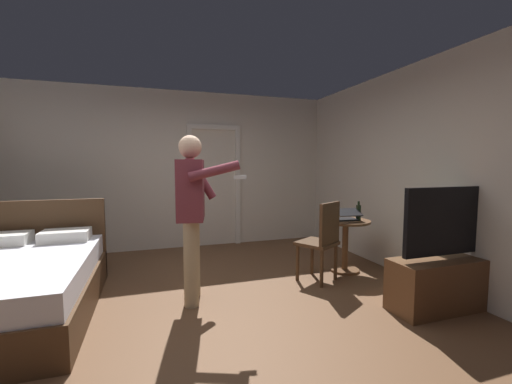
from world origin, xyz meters
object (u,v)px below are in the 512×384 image
object	(u,v)px
bottle_on_table	(358,212)
laptop	(345,217)
person_blue_shirt	(192,205)
side_table	(345,237)
suitcase_dark	(74,263)
suitcase_small	(80,254)
tv_flatscreen	(448,274)
bed	(14,286)
wooden_chair	(322,238)

from	to	relation	value
bottle_on_table	laptop	bearing A→B (deg)	168.01
person_blue_shirt	laptop	bearing A→B (deg)	7.65
bottle_on_table	side_table	bearing A→B (deg)	150.26
suitcase_dark	suitcase_small	size ratio (longest dim) A/B	0.87
tv_flatscreen	person_blue_shirt	xyz separation A→B (m)	(-2.40, 0.97, 0.67)
tv_flatscreen	suitcase_small	bearing A→B (deg)	146.95
bed	wooden_chair	xyz separation A→B (m)	(3.23, -0.09, 0.24)
person_blue_shirt	bed	bearing A→B (deg)	174.83
tv_flatscreen	suitcase_small	distance (m)	4.48
person_blue_shirt	suitcase_dark	xyz separation A→B (m)	(-1.34, 1.13, -0.81)
bottle_on_table	suitcase_dark	size ratio (longest dim) A/B	0.55
tv_flatscreen	side_table	size ratio (longest dim) A/B	1.75
side_table	wooden_chair	xyz separation A→B (m)	(-0.50, -0.25, 0.07)
tv_flatscreen	wooden_chair	world-z (taller)	tv_flatscreen
person_blue_shirt	suitcase_dark	size ratio (longest dim) A/B	3.74
bottle_on_table	wooden_chair	world-z (taller)	wooden_chair
bed	side_table	bearing A→B (deg)	2.57
bottle_on_table	suitcase_small	distance (m)	3.81
wooden_chair	suitcase_dark	size ratio (longest dim) A/B	2.13
bed	person_blue_shirt	bearing A→B (deg)	-5.17
wooden_chair	suitcase_small	xyz separation A→B (m)	(-2.92, 1.40, -0.32)
bottle_on_table	person_blue_shirt	world-z (taller)	person_blue_shirt
suitcase_dark	bottle_on_table	bearing A→B (deg)	-3.54
bottle_on_table	wooden_chair	size ratio (longest dim) A/B	0.26
suitcase_small	person_blue_shirt	bearing A→B (deg)	-50.73
wooden_chair	person_blue_shirt	distance (m)	1.65
laptop	suitcase_small	xyz separation A→B (m)	(-3.38, 1.19, -0.53)
side_table	person_blue_shirt	size ratio (longest dim) A/B	0.40
bed	wooden_chair	size ratio (longest dim) A/B	2.07
person_blue_shirt	suitcase_small	bearing A→B (deg)	132.55
bed	tv_flatscreen	bearing A→B (deg)	-15.49
side_table	suitcase_small	xyz separation A→B (m)	(-3.41, 1.15, -0.25)
person_blue_shirt	wooden_chair	bearing A→B (deg)	2.29
laptop	suitcase_dark	xyz separation A→B (m)	(-3.38, 0.85, -0.54)
tv_flatscreen	suitcase_small	xyz separation A→B (m)	(-3.75, 2.44, -0.12)
bed	person_blue_shirt	xyz separation A→B (m)	(1.65, -0.15, 0.72)
side_table	person_blue_shirt	bearing A→B (deg)	-171.31
side_table	suitcase_small	bearing A→B (deg)	161.40
suitcase_small	bed	bearing A→B (deg)	-106.37
side_table	person_blue_shirt	world-z (taller)	person_blue_shirt
bed	bottle_on_table	distance (m)	3.89
bed	suitcase_dark	bearing A→B (deg)	72.59
tv_flatscreen	bottle_on_table	bearing A→B (deg)	99.17
tv_flatscreen	suitcase_dark	world-z (taller)	tv_flatscreen
bed	tv_flatscreen	distance (m)	4.21
side_table	laptop	distance (m)	0.29
bed	suitcase_dark	size ratio (longest dim) A/B	4.40
tv_flatscreen	wooden_chair	size ratio (longest dim) A/B	1.24
side_table	suitcase_dark	distance (m)	3.52
laptop	suitcase_small	size ratio (longest dim) A/B	0.67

